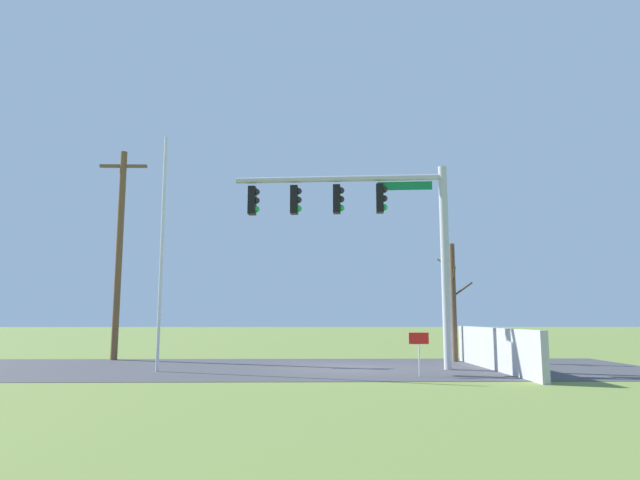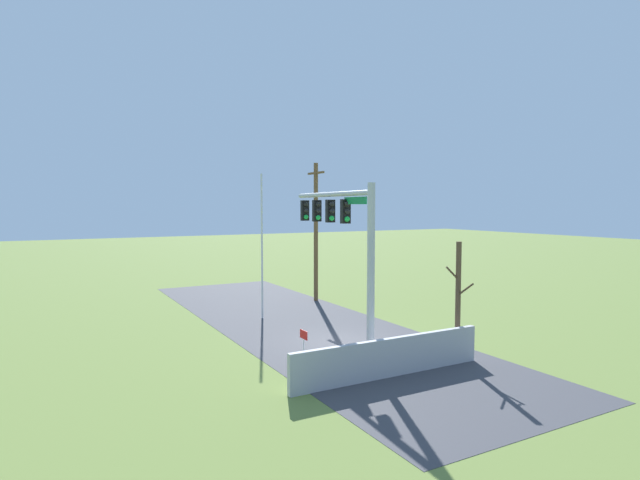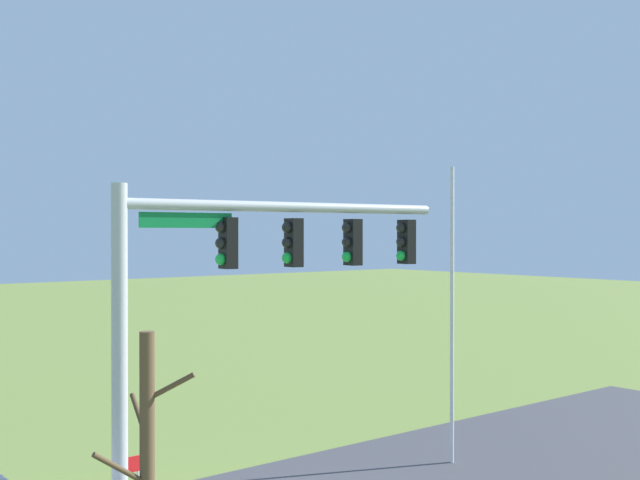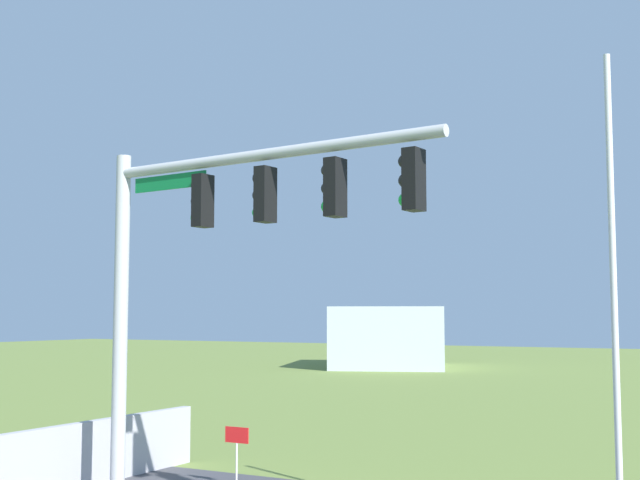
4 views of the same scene
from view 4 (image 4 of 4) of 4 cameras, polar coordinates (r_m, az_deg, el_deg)
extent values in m
cube|color=#A8A8AD|center=(18.13, -16.59, -13.90)|extent=(0.20, 7.62, 1.32)
cylinder|color=#B2B5BA|center=(16.79, -13.33, -5.62)|extent=(0.28, 0.28, 6.62)
cylinder|color=#B2B5BA|center=(14.68, -3.84, 5.76)|extent=(6.94, 0.86, 0.20)
cube|color=#0F7238|center=(16.08, -10.11, 3.87)|extent=(1.79, 0.20, 0.28)
cube|color=black|center=(15.46, -7.92, 2.63)|extent=(0.27, 0.38, 0.96)
sphere|color=black|center=(15.60, -8.32, 3.68)|extent=(0.22, 0.22, 0.22)
sphere|color=black|center=(15.56, -8.33, 2.58)|extent=(0.22, 0.22, 0.22)
sphere|color=green|center=(15.52, -8.35, 1.49)|extent=(0.22, 0.22, 0.22)
cube|color=black|center=(14.54, -3.71, 3.07)|extent=(0.27, 0.38, 0.96)
sphere|color=black|center=(14.68, -4.17, 4.19)|extent=(0.22, 0.22, 0.22)
sphere|color=black|center=(14.63, -4.18, 3.03)|extent=(0.22, 0.22, 0.22)
sphere|color=green|center=(14.59, -4.19, 1.86)|extent=(0.22, 0.22, 0.22)
cube|color=black|center=(13.71, 1.04, 3.56)|extent=(0.27, 0.38, 0.96)
sphere|color=black|center=(13.84, 0.51, 4.73)|extent=(0.22, 0.22, 0.22)
sphere|color=black|center=(13.80, 0.51, 3.51)|extent=(0.22, 0.22, 0.22)
sphere|color=green|center=(13.75, 0.51, 2.27)|extent=(0.22, 0.22, 0.22)
cube|color=black|center=(12.99, 6.36, 4.07)|extent=(0.27, 0.38, 0.96)
sphere|color=black|center=(13.11, 5.76, 5.31)|extent=(0.22, 0.22, 0.22)
sphere|color=black|center=(13.06, 5.77, 4.01)|extent=(0.22, 0.22, 0.22)
sphere|color=green|center=(13.02, 5.79, 2.71)|extent=(0.22, 0.22, 0.22)
cylinder|color=silver|center=(13.14, 19.25, -3.92)|extent=(0.10, 0.10, 7.42)
cylinder|color=silver|center=(17.85, -5.66, -14.91)|extent=(0.04, 0.04, 0.90)
cube|color=red|center=(17.76, -5.64, -12.97)|extent=(0.56, 0.02, 0.32)
cube|color=silver|center=(57.31, 4.73, -6.54)|extent=(10.12, 11.36, 4.02)
camera|label=1|loc=(31.14, 16.23, -8.30)|focal=31.15mm
camera|label=2|loc=(35.07, -20.16, -1.03)|focal=28.72mm
camera|label=3|loc=(17.07, -61.18, 5.09)|focal=43.69mm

